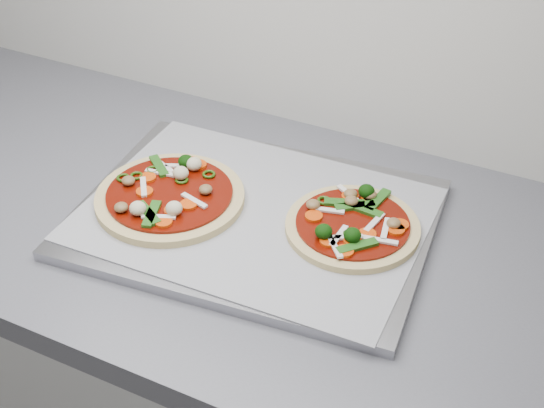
% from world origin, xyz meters
% --- Properties ---
extents(base_cabinet, '(3.60, 0.60, 0.86)m').
position_xyz_m(base_cabinet, '(0.00, 1.30, 0.43)').
color(base_cabinet, beige).
rests_on(base_cabinet, ground).
extents(baking_tray, '(0.53, 0.41, 0.02)m').
position_xyz_m(baking_tray, '(0.53, 1.31, 0.91)').
color(baking_tray, '#97979C').
rests_on(baking_tray, countertop).
extents(parchment, '(0.49, 0.36, 0.00)m').
position_xyz_m(parchment, '(0.53, 1.31, 0.92)').
color(parchment, '#A3A4A9').
rests_on(parchment, baking_tray).
extents(pizza_left, '(0.25, 0.25, 0.04)m').
position_xyz_m(pizza_left, '(0.41, 1.28, 0.93)').
color(pizza_left, '#E4CC81').
rests_on(pizza_left, parchment).
extents(pizza_right, '(0.21, 0.21, 0.03)m').
position_xyz_m(pizza_right, '(0.67, 1.34, 0.93)').
color(pizza_right, '#E4CC81').
rests_on(pizza_right, parchment).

